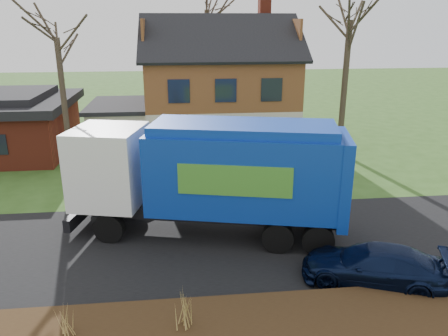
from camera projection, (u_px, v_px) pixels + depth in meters
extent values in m
plane|color=#2F4F1A|center=(202.00, 245.00, 15.70)|extent=(120.00, 120.00, 0.00)
cube|color=black|center=(202.00, 245.00, 15.70)|extent=(80.00, 7.00, 0.02)
cube|color=beige|center=(219.00, 122.00, 28.68)|extent=(9.00, 7.50, 2.70)
cube|color=brown|center=(219.00, 80.00, 27.80)|extent=(9.00, 7.50, 2.80)
cube|color=maroon|center=(264.00, 8.00, 27.67)|extent=(0.70, 0.90, 1.60)
cube|color=beige|center=(123.00, 127.00, 27.59)|extent=(3.50, 5.50, 2.60)
cube|color=black|center=(121.00, 105.00, 27.14)|extent=(3.90, 5.90, 0.24)
cylinder|color=black|center=(109.00, 228.00, 15.77)|extent=(1.16, 0.62, 1.10)
cylinder|color=black|center=(130.00, 204.00, 17.86)|extent=(1.16, 0.62, 1.10)
cylinder|color=black|center=(278.00, 238.00, 15.05)|extent=(1.16, 0.62, 1.10)
cylinder|color=black|center=(278.00, 211.00, 17.15)|extent=(1.16, 0.62, 1.10)
cylinder|color=black|center=(318.00, 240.00, 14.89)|extent=(1.16, 0.62, 1.10)
cylinder|color=black|center=(314.00, 213.00, 16.99)|extent=(1.16, 0.62, 1.10)
cube|color=black|center=(215.00, 212.00, 16.27)|extent=(9.17, 3.34, 0.37)
cube|color=white|center=(109.00, 166.00, 16.21)|extent=(2.98, 3.14, 2.86)
cube|color=black|center=(79.00, 160.00, 16.30)|extent=(0.62, 2.29, 0.95)
cube|color=black|center=(82.00, 212.00, 16.99)|extent=(0.87, 2.64, 0.48)
cube|color=#0C3198|center=(243.00, 171.00, 15.63)|extent=(7.11, 4.12, 2.86)
cube|color=#0C3198|center=(243.00, 128.00, 15.12)|extent=(6.73, 3.74, 0.32)
cube|color=#0C3198|center=(341.00, 178.00, 15.25)|extent=(0.98, 2.72, 3.08)
cube|color=#41872C|center=(235.00, 181.00, 14.34)|extent=(3.72, 0.92, 1.06)
cube|color=#41872C|center=(242.00, 157.00, 16.88)|extent=(3.72, 0.92, 1.06)
imported|color=#94969B|center=(137.00, 181.00, 20.00)|extent=(4.24, 1.74, 1.36)
imported|color=black|center=(374.00, 265.00, 13.20)|extent=(4.60, 3.15, 1.24)
cylinder|color=#3C3024|center=(65.00, 109.00, 21.93)|extent=(0.29, 0.29, 6.92)
cylinder|color=#3D3224|center=(344.00, 89.00, 25.52)|extent=(0.35, 0.35, 7.74)
cylinder|color=#3C2D24|center=(207.00, 67.00, 34.25)|extent=(0.32, 0.32, 8.51)
cone|color=#AD8D4C|center=(65.00, 321.00, 10.57)|extent=(0.04, 0.04, 0.87)
cone|color=#AD8D4C|center=(59.00, 321.00, 10.56)|extent=(0.04, 0.04, 0.87)
cone|color=#AD8D4C|center=(71.00, 320.00, 10.59)|extent=(0.04, 0.04, 0.87)
cone|color=#AD8D4C|center=(66.00, 318.00, 10.68)|extent=(0.04, 0.04, 0.87)
cone|color=#AD8D4C|center=(64.00, 324.00, 10.46)|extent=(0.04, 0.04, 0.87)
cone|color=#A28847|center=(185.00, 309.00, 10.86)|extent=(0.04, 0.04, 1.06)
cone|color=#A28847|center=(178.00, 309.00, 10.84)|extent=(0.04, 0.04, 1.06)
cone|color=#A28847|center=(192.00, 308.00, 10.88)|extent=(0.04, 0.04, 1.06)
cone|color=#A28847|center=(185.00, 306.00, 10.99)|extent=(0.04, 0.04, 1.06)
cone|color=#A28847|center=(185.00, 312.00, 10.73)|extent=(0.04, 0.04, 1.06)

